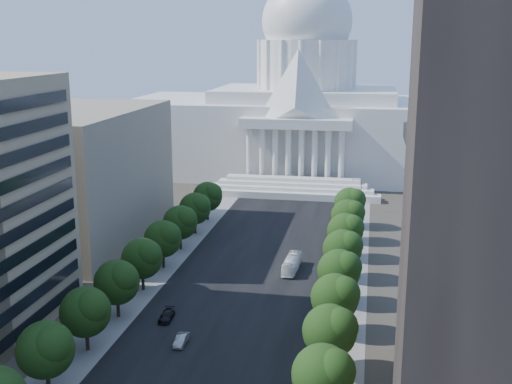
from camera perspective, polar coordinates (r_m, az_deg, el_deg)
The scene contains 29 objects.
road_asphalt at distance 134.09m, azimuth -0.02°, elevation -6.34°, with size 30.00×260.00×0.01m, color black.
sidewalk_left at distance 138.56m, azimuth -7.82°, elevation -5.81°, with size 8.00×260.00×0.02m, color gray.
sidewalk_right at distance 132.23m, azimuth 8.16°, elevation -6.78°, with size 8.00×260.00×0.02m, color gray.
capitol at distance 221.59m, azimuth 4.40°, elevation 6.87°, with size 120.00×56.00×73.00m.
office_block_left_far at distance 154.55m, azimuth -17.13°, elevation 1.51°, with size 38.00×52.00×30.00m, color gray.
tree_l_c at distance 89.62m, azimuth -18.09°, elevation -13.09°, with size 7.79×7.60×9.97m.
tree_l_d at distance 99.26m, azimuth -14.80°, elevation -10.17°, with size 7.79×7.60×9.97m.
tree_l_e at distance 109.37m, azimuth -12.15°, elevation -7.76°, with size 7.79×7.60×9.97m.
tree_l_f at distance 119.82m, azimuth -9.99°, elevation -5.75°, with size 7.79×7.60×9.97m.
tree_l_g at distance 130.55m, azimuth -8.18°, elevation -4.05°, with size 7.79×7.60×9.97m.
tree_l_h at distance 141.47m, azimuth -6.66°, elevation -2.62°, with size 7.79×7.60×9.97m.
tree_l_i at distance 152.56m, azimuth -5.36°, elevation -1.39°, with size 7.79×7.60×9.97m.
tree_l_j at distance 163.78m, azimuth -4.24°, elevation -0.33°, with size 7.79×7.60×9.97m.
tree_r_c at distance 80.20m, azimuth 6.19°, elevation -15.77°, with size 7.79×7.60×9.97m.
tree_r_d at distance 90.85m, azimuth 6.77°, elevation -12.09°, with size 7.79×7.60×9.97m.
tree_r_e at distance 101.79m, azimuth 7.21°, elevation -9.20°, with size 7.79×7.60×9.97m.
tree_r_f at distance 112.95m, azimuth 7.56°, elevation -6.87°, with size 7.79×7.60×9.97m.
tree_r_g at distance 124.27m, azimuth 7.84°, elevation -4.96°, with size 7.79×7.60×9.97m.
tree_r_h at distance 135.70m, azimuth 8.08°, elevation -3.37°, with size 7.79×7.60×9.97m.
tree_r_i at distance 147.23m, azimuth 8.27°, elevation -2.03°, with size 7.79×7.60×9.97m.
tree_r_j at distance 158.82m, azimuth 8.44°, elevation -0.88°, with size 7.79×7.60×9.97m.
streetlight_b at distance 79.75m, azimuth 7.30°, elevation -16.51°, with size 2.61×0.44×9.00m.
streetlight_c at distance 102.16m, azimuth 8.09°, elevation -9.52°, with size 2.61×0.44×9.00m.
streetlight_d at distance 125.56m, azimuth 8.57°, elevation -5.09°, with size 2.61×0.44×9.00m.
streetlight_e at distance 149.47m, azimuth 8.90°, elevation -2.06°, with size 2.61×0.44×9.00m.
streetlight_f at distance 173.70m, azimuth 9.13°, elevation 0.13°, with size 2.61×0.44×9.00m.
car_silver at distance 101.03m, azimuth -6.67°, elevation -12.94°, with size 1.52×4.35×1.43m, color #929499.
car_dark_b at distance 109.30m, azimuth -7.95°, elevation -10.85°, with size 2.00×4.91×1.43m, color black.
city_bus at distance 129.66m, azimuth 3.19°, elevation -6.40°, with size 2.42×10.35×2.88m, color white.
Camera 1 is at (22.55, -34.05, 45.63)m, focal length 45.00 mm.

